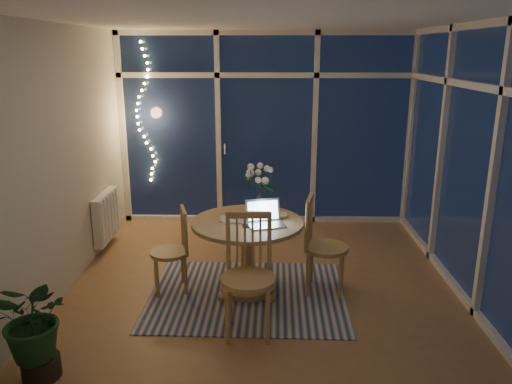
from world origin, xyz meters
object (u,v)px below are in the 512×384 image
Objects in this scene: dining_table at (248,257)px; potted_plant at (37,331)px; chair_front at (248,277)px; flower_vase at (260,201)px; chair_left at (169,250)px; chair_right at (326,245)px; laptop at (266,213)px.

potted_plant is (-1.48, -1.42, 0.01)m from dining_table.
chair_front reaches higher than flower_vase.
dining_table is 2.05m from potted_plant.
chair_left is at bearing -158.11° from flower_vase.
flower_vase reaches higher than dining_table.
chair_front reaches higher than chair_right.
chair_left is 1.06m from laptop.
dining_table is 1.10× the size of chair_right.
laptop is at bearing 113.72° from chair_right.
chair_left is at bearing -179.25° from dining_table.
chair_left is 0.87× the size of chair_right.
chair_front is 1.38× the size of potted_plant.
chair_left is 1.55m from chair_right.
dining_table is 0.79m from chair_right.
dining_table is 1.04× the size of chair_front.
chair_right is 4.73× the size of flower_vase.
laptop is at bearing -81.70° from flower_vase.
chair_front reaches higher than potted_plant.
laptop is 0.48m from flower_vase.
flower_vase is (-0.07, 0.47, -0.02)m from laptop.
laptop reaches higher than flower_vase.
chair_right is 0.82m from flower_vase.
chair_left is 1.57m from potted_plant.
chair_left is 1.04m from flower_vase.
chair_right reaches higher than potted_plant.
laptop is (0.96, -0.11, 0.43)m from chair_left.
chair_left reaches higher than dining_table.
laptop is 1.61× the size of flower_vase.
flower_vase is (0.11, 0.35, 0.48)m from dining_table.
dining_table is at bearing 129.92° from laptop.
dining_table is 0.79m from chair_front.
chair_right is 2.94× the size of laptop.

